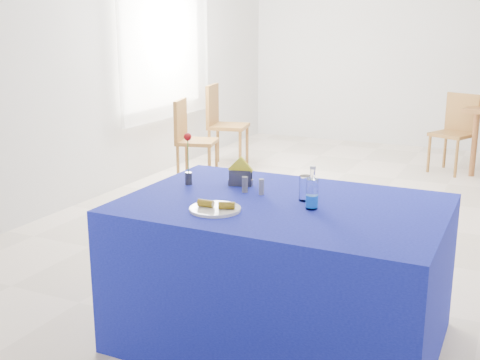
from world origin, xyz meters
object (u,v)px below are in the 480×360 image
object	(u,v)px
plate	(215,209)
blue_table	(282,272)
chair_win_a	(190,135)
chair_bg_left	(457,127)
chair_win_b	(221,119)
water_bottle	(312,195)

from	to	relation	value
plate	blue_table	size ratio (longest dim) A/B	0.16
plate	chair_win_a	bearing A→B (deg)	122.18
plate	chair_bg_left	size ratio (longest dim) A/B	0.28
blue_table	chair_win_b	size ratio (longest dim) A/B	1.67
blue_table	chair_win_b	bearing A→B (deg)	121.57
plate	water_bottle	size ratio (longest dim) A/B	1.17
plate	chair_win_b	xyz separation A→B (m)	(-1.91, 3.77, -0.21)
plate	chair_win_a	world-z (taller)	chair_win_a
blue_table	chair_win_a	bearing A→B (deg)	128.10
water_bottle	chair_win_b	xyz separation A→B (m)	(-2.32, 3.55, -0.28)
chair_bg_left	chair_win_a	bearing A→B (deg)	-122.41
blue_table	chair_win_a	distance (m)	3.42
plate	chair_bg_left	bearing A→B (deg)	82.31
chair_win_b	chair_win_a	bearing A→B (deg)	170.83
chair_bg_left	chair_win_a	xyz separation A→B (m)	(-2.49, -1.69, -0.00)
plate	water_bottle	xyz separation A→B (m)	(0.41, 0.23, 0.06)
plate	blue_table	distance (m)	0.53
chair_win_a	water_bottle	bearing A→B (deg)	-155.24
blue_table	chair_bg_left	world-z (taller)	chair_bg_left
blue_table	chair_bg_left	size ratio (longest dim) A/B	1.81
blue_table	chair_bg_left	xyz separation A→B (m)	(0.38, 4.38, 0.13)
chair_win_a	chair_win_b	bearing A→B (deg)	-12.02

